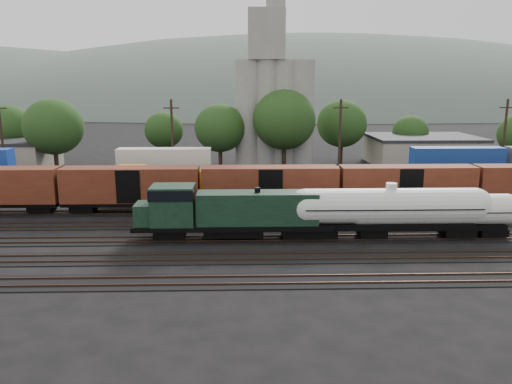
{
  "coord_description": "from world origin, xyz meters",
  "views": [
    {
      "loc": [
        -1.99,
        -49.34,
        14.27
      ],
      "look_at": [
        -0.6,
        2.0,
        3.0
      ],
      "focal_mm": 35.0,
      "sensor_mm": 36.0,
      "label": 1
    }
  ],
  "objects_px": {
    "orange_locomotive": "(168,183)",
    "grain_silo": "(274,101)",
    "green_locomotive": "(223,211)",
    "tank_car_a": "(390,208)"
  },
  "relations": [
    {
      "from": "orange_locomotive",
      "to": "grain_silo",
      "type": "relative_size",
      "value": 0.59
    },
    {
      "from": "orange_locomotive",
      "to": "green_locomotive",
      "type": "bearing_deg",
      "value": -64.27
    },
    {
      "from": "tank_car_a",
      "to": "grain_silo",
      "type": "relative_size",
      "value": 0.65
    },
    {
      "from": "orange_locomotive",
      "to": "grain_silo",
      "type": "bearing_deg",
      "value": 61.06
    },
    {
      "from": "orange_locomotive",
      "to": "grain_silo",
      "type": "xyz_separation_m",
      "value": [
        14.38,
        26.0,
        8.81
      ]
    },
    {
      "from": "green_locomotive",
      "to": "grain_silo",
      "type": "height_order",
      "value": "grain_silo"
    },
    {
      "from": "green_locomotive",
      "to": "orange_locomotive",
      "type": "xyz_separation_m",
      "value": [
        -7.23,
        15.0,
        -0.31
      ]
    },
    {
      "from": "grain_silo",
      "to": "tank_car_a",
      "type": "bearing_deg",
      "value": -78.48
    },
    {
      "from": "green_locomotive",
      "to": "orange_locomotive",
      "type": "distance_m",
      "value": 16.65
    },
    {
      "from": "green_locomotive",
      "to": "grain_silo",
      "type": "xyz_separation_m",
      "value": [
        7.15,
        41.0,
        8.5
      ]
    }
  ]
}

